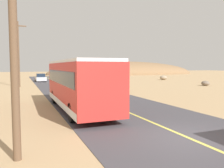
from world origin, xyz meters
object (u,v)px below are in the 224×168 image
Objects in this scene: livestock_truck at (88,75)px; boulder_near_shoulder at (163,78)px; car_far at (41,78)px; boulder_mid_field at (205,83)px; power_pole_mid at (18,52)px; power_pole_near at (12,8)px; bus at (78,83)px.

livestock_truck is 6.43× the size of boulder_near_shoulder.
boulder_near_shoulder is at bearing -9.59° from car_far.
boulder_mid_field is (17.33, -2.17, -1.43)m from livestock_truck.
boulder_mid_field is at bearing -17.06° from power_pole_mid.
power_pole_near reaches higher than livestock_truck.
boulder_mid_field is at bearing -100.95° from boulder_near_shoulder.
power_pole_mid is 7.34× the size of boulder_mid_field.
car_far is 37.85m from power_pole_near.
livestock_truck reaches higher than boulder_mid_field.
boulder_near_shoulder is 1.24× the size of boulder_mid_field.
boulder_near_shoulder reaches higher than boulder_mid_field.
power_pole_near reaches higher than boulder_near_shoulder.
boulder_mid_field is (25.43, -7.81, -4.39)m from power_pole_mid.
livestock_truck is 23.84m from boulder_near_shoulder.
bus is 24.60m from boulder_mid_field.
bus reaches higher than boulder_near_shoulder.
power_pole_near is 43.90m from boulder_near_shoulder.
boulder_near_shoulder is at bearing 46.65° from bus.
bus is 6.63× the size of boulder_near_shoulder.
car_far is at bearing 89.91° from bus.
bus is 8.54m from power_pole_near.
power_pole_near is at bearing -111.38° from livestock_truck.
car_far reaches higher than boulder_mid_field.
car_far is (-4.41, 16.77, -1.10)m from livestock_truck.
power_pole_mid is at bearing -108.34° from car_far.
bus is 30.28m from car_far.
bus is at bearing -152.53° from boulder_mid_field.
livestock_truck is 1.09× the size of power_pole_mid.
power_pole_near is (-8.10, -20.70, 2.75)m from livestock_truck.
car_far is 0.49× the size of power_pole_mid.
car_far is at bearing 170.41° from boulder_near_shoulder.
livestock_truck is at bearing 71.70° from bus.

